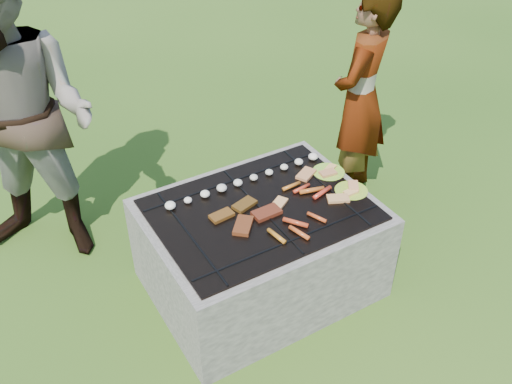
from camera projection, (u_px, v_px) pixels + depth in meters
lawn at (260, 284)px, 3.64m from camera, size 60.00×60.00×0.00m
fire_pit at (260, 251)px, 3.47m from camera, size 1.30×1.00×0.62m
mushrooms at (244, 181)px, 3.46m from camera, size 1.06×0.06×0.04m
pork_slabs at (247, 215)px, 3.21m from camera, size 0.38×0.31×0.02m
sausages at (303, 207)px, 3.26m from camera, size 0.54×0.47×0.03m
bread_on_grate at (311, 189)px, 3.41m from camera, size 0.46×0.43×0.02m
plate_far at (329, 172)px, 3.57m from camera, size 0.24×0.24×0.03m
plate_near at (351, 190)px, 3.42m from camera, size 0.25×0.25×0.03m
cook at (361, 99)px, 3.98m from camera, size 0.69×0.62×1.58m
bystander at (22, 123)px, 3.34m from camera, size 1.20×1.17×1.94m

